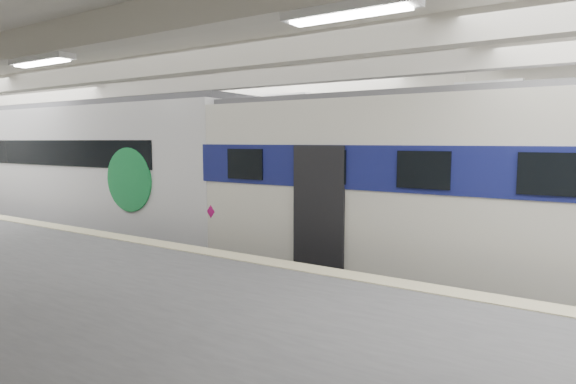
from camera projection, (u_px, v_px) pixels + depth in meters
The scene contains 4 objects.
station_hall at pixel (207, 152), 12.25m from camera, with size 36.00×24.00×5.75m.
modern_emu at pixel (118, 173), 16.90m from camera, with size 15.23×3.14×4.85m.
older_rer at pixel (495, 193), 10.24m from camera, with size 14.04×3.10×4.60m.
far_train at pixel (246, 166), 20.73m from camera, with size 15.11×3.75×4.74m.
Camera 1 is at (8.40, -10.95, 3.52)m, focal length 30.00 mm.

